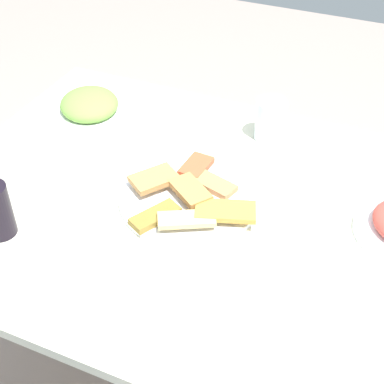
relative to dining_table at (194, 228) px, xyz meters
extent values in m
plane|color=gray|center=(0.00, 0.00, -0.66)|extent=(6.00, 6.00, 0.00)
cube|color=silver|center=(0.00, 0.00, 0.06)|extent=(1.20, 0.91, 0.02)
cylinder|color=#454348|center=(0.54, -0.39, -0.30)|extent=(0.04, 0.04, 0.71)
cylinder|color=white|center=(0.02, -0.01, 0.08)|extent=(0.32, 0.32, 0.01)
cube|color=#BD8144|center=(0.01, 0.00, 0.11)|extent=(0.12, 0.11, 0.01)
cube|color=#BA8448|center=(0.10, -0.01, 0.11)|extent=(0.11, 0.12, 0.01)
cube|color=olive|center=(0.05, 0.09, 0.09)|extent=(0.09, 0.12, 0.01)
cube|color=#B97D4D|center=(-0.02, -0.06, 0.09)|extent=(0.12, 0.08, 0.01)
cube|color=#D95231|center=(0.04, -0.11, 0.09)|extent=(0.06, 0.09, 0.02)
cube|color=#E6C377|center=(-0.02, 0.09, 0.10)|extent=(0.13, 0.10, 0.01)
cube|color=#BE8D3B|center=(-0.09, 0.03, 0.11)|extent=(0.14, 0.10, 0.01)
cylinder|color=white|center=(0.42, -0.24, 0.08)|extent=(0.23, 0.23, 0.01)
ellipsoid|color=#71A842|center=(0.42, -0.24, 0.10)|extent=(0.23, 0.23, 0.06)
cylinder|color=silver|center=(-0.07, -0.32, 0.13)|extent=(0.08, 0.08, 0.11)
camera|label=1|loc=(-0.38, 0.88, 0.90)|focal=53.03mm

